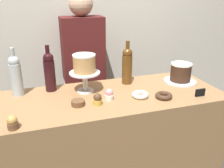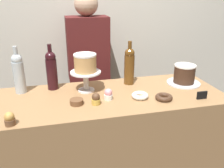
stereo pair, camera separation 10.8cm
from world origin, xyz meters
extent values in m
cube|color=beige|center=(0.00, 0.88, 1.30)|extent=(6.00, 0.05, 2.60)
cube|color=#997047|center=(0.00, 0.00, 0.47)|extent=(1.53, 0.60, 0.94)
cylinder|color=silver|center=(-0.16, 0.11, 0.95)|extent=(0.12, 0.12, 0.01)
cylinder|color=silver|center=(-0.16, 0.11, 1.01)|extent=(0.04, 0.04, 0.12)
cylinder|color=silver|center=(-0.16, 0.11, 1.08)|extent=(0.21, 0.21, 0.01)
cylinder|color=tan|center=(-0.16, 0.11, 1.14)|extent=(0.15, 0.15, 0.11)
cylinder|color=white|center=(-0.16, 0.11, 1.20)|extent=(0.15, 0.15, 0.01)
cylinder|color=silver|center=(0.58, 0.08, 0.95)|extent=(0.25, 0.25, 0.01)
cylinder|color=#3D2619|center=(0.58, 0.08, 1.01)|extent=(0.15, 0.15, 0.13)
cylinder|color=white|center=(0.58, 0.08, 1.08)|extent=(0.16, 0.16, 0.01)
cylinder|color=black|center=(-0.39, 0.21, 1.05)|extent=(0.08, 0.08, 0.22)
sphere|color=black|center=(-0.39, 0.21, 1.18)|extent=(0.07, 0.07, 0.07)
cylinder|color=black|center=(-0.39, 0.21, 1.23)|extent=(0.03, 0.03, 0.08)
cylinder|color=#B2BCC1|center=(-0.60, 0.19, 1.05)|extent=(0.08, 0.08, 0.22)
sphere|color=#B2BCC1|center=(-0.60, 0.19, 1.18)|extent=(0.07, 0.07, 0.07)
cylinder|color=#B2BCC1|center=(-0.60, 0.19, 1.23)|extent=(0.03, 0.03, 0.08)
cylinder|color=#5B3814|center=(0.18, 0.18, 1.05)|extent=(0.08, 0.08, 0.22)
sphere|color=#5B3814|center=(0.18, 0.18, 1.18)|extent=(0.07, 0.07, 0.07)
cylinder|color=#5B3814|center=(0.18, 0.18, 1.23)|extent=(0.03, 0.03, 0.08)
cylinder|color=white|center=(-0.04, -0.06, 0.96)|extent=(0.06, 0.06, 0.03)
sphere|color=pink|center=(-0.04, -0.06, 0.99)|extent=(0.05, 0.05, 0.05)
cylinder|color=brown|center=(-0.61, -0.25, 0.96)|extent=(0.06, 0.06, 0.03)
sphere|color=#CC9347|center=(-0.61, -0.25, 0.99)|extent=(0.05, 0.05, 0.05)
cylinder|color=gold|center=(-0.13, -0.11, 0.96)|extent=(0.06, 0.06, 0.03)
sphere|color=brown|center=(-0.13, -0.11, 0.99)|extent=(0.05, 0.05, 0.05)
torus|color=silver|center=(0.17, -0.09, 0.96)|extent=(0.11, 0.11, 0.03)
torus|color=#472D1E|center=(0.31, -0.15, 0.96)|extent=(0.11, 0.11, 0.03)
cylinder|color=brown|center=(-0.25, -0.09, 0.95)|extent=(0.08, 0.08, 0.01)
cylinder|color=brown|center=(-0.25, -0.09, 0.96)|extent=(0.08, 0.08, 0.01)
cylinder|color=brown|center=(-0.25, -0.09, 0.97)|extent=(0.08, 0.08, 0.01)
cube|color=black|center=(0.56, -0.20, 0.97)|extent=(0.07, 0.01, 0.05)
cube|color=black|center=(-0.07, 0.63, 0.42)|extent=(0.28, 0.18, 0.85)
cube|color=#4C1919|center=(-0.07, 0.63, 1.12)|extent=(0.36, 0.22, 0.55)
sphere|color=tan|center=(-0.07, 0.63, 1.50)|extent=(0.20, 0.20, 0.20)
camera|label=1|loc=(-0.45, -1.42, 1.60)|focal=38.38mm
camera|label=2|loc=(-0.35, -1.45, 1.60)|focal=38.38mm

